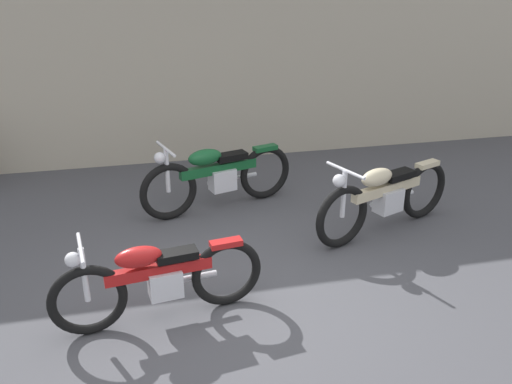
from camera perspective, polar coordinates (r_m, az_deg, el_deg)
name	(u,v)px	position (r m, az deg, el deg)	size (l,w,h in m)	color
ground_plane	(239,310)	(5.34, -1.78, -12.23)	(40.00, 40.00, 0.00)	#47474C
building_wall	(183,54)	(8.89, -7.65, 14.07)	(18.00, 0.30, 3.42)	#B2A893
motorcycle_cream	(385,196)	(6.74, 13.26, -0.45)	(2.04, 0.97, 0.96)	black
motorcycle_green	(217,176)	(7.19, -4.04, 1.71)	(2.10, 0.83, 0.97)	black
motorcycle_red	(158,279)	(5.09, -10.19, -8.90)	(1.95, 0.58, 0.88)	black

